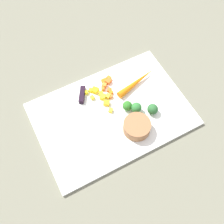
# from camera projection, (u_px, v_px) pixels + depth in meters

# --- Properties ---
(ground_plane) EXTENTS (4.00, 4.00, 0.00)m
(ground_plane) POSITION_uv_depth(u_px,v_px,m) (112.00, 115.00, 0.95)
(ground_plane) COLOR #6C6C59
(cutting_board) EXTENTS (0.51, 0.35, 0.01)m
(cutting_board) POSITION_uv_depth(u_px,v_px,m) (112.00, 114.00, 0.94)
(cutting_board) COLOR white
(cutting_board) RESTS_ON ground_plane
(prep_bowl) EXTENTS (0.09, 0.09, 0.04)m
(prep_bowl) POSITION_uv_depth(u_px,v_px,m) (137.00, 127.00, 0.89)
(prep_bowl) COLOR #98653F
(prep_bowl) RESTS_ON cutting_board
(chef_knife) EXTENTS (0.20, 0.30, 0.02)m
(chef_knife) POSITION_uv_depth(u_px,v_px,m) (79.00, 117.00, 0.93)
(chef_knife) COLOR silver
(chef_knife) RESTS_ON cutting_board
(whole_carrot) EXTENTS (0.17, 0.07, 0.03)m
(whole_carrot) POSITION_uv_depth(u_px,v_px,m) (137.00, 82.00, 0.98)
(whole_carrot) COLOR orange
(whole_carrot) RESTS_ON cutting_board
(carrot_dice_0) EXTENTS (0.02, 0.02, 0.01)m
(carrot_dice_0) POSITION_uv_depth(u_px,v_px,m) (109.00, 78.00, 1.00)
(carrot_dice_0) COLOR orange
(carrot_dice_0) RESTS_ON cutting_board
(carrot_dice_1) EXTENTS (0.02, 0.02, 0.01)m
(carrot_dice_1) POSITION_uv_depth(u_px,v_px,m) (103.00, 89.00, 0.98)
(carrot_dice_1) COLOR orange
(carrot_dice_1) RESTS_ON cutting_board
(carrot_dice_2) EXTENTS (0.02, 0.02, 0.01)m
(carrot_dice_2) POSITION_uv_depth(u_px,v_px,m) (104.00, 85.00, 0.98)
(carrot_dice_2) COLOR orange
(carrot_dice_2) RESTS_ON cutting_board
(carrot_dice_3) EXTENTS (0.02, 0.02, 0.01)m
(carrot_dice_3) POSITION_uv_depth(u_px,v_px,m) (109.00, 90.00, 0.98)
(carrot_dice_3) COLOR orange
(carrot_dice_3) RESTS_ON cutting_board
(carrot_dice_4) EXTENTS (0.01, 0.01, 0.01)m
(carrot_dice_4) POSITION_uv_depth(u_px,v_px,m) (111.00, 92.00, 0.97)
(carrot_dice_4) COLOR orange
(carrot_dice_4) RESTS_ON cutting_board
(carrot_dice_5) EXTENTS (0.02, 0.02, 0.01)m
(carrot_dice_5) POSITION_uv_depth(u_px,v_px,m) (104.00, 81.00, 0.99)
(carrot_dice_5) COLOR orange
(carrot_dice_5) RESTS_ON cutting_board
(carrot_dice_6) EXTENTS (0.02, 0.02, 0.01)m
(carrot_dice_6) POSITION_uv_depth(u_px,v_px,m) (111.00, 96.00, 0.96)
(carrot_dice_6) COLOR orange
(carrot_dice_6) RESTS_ON cutting_board
(carrot_dice_7) EXTENTS (0.01, 0.01, 0.01)m
(carrot_dice_7) POSITION_uv_depth(u_px,v_px,m) (106.00, 79.00, 1.00)
(carrot_dice_7) COLOR orange
(carrot_dice_7) RESTS_ON cutting_board
(carrot_dice_8) EXTENTS (0.03, 0.02, 0.02)m
(carrot_dice_8) POSITION_uv_depth(u_px,v_px,m) (108.00, 81.00, 0.99)
(carrot_dice_8) COLOR orange
(carrot_dice_8) RESTS_ON cutting_board
(pepper_dice_0) EXTENTS (0.03, 0.03, 0.02)m
(pepper_dice_0) POSITION_uv_depth(u_px,v_px,m) (95.00, 90.00, 0.97)
(pepper_dice_0) COLOR yellow
(pepper_dice_0) RESTS_ON cutting_board
(pepper_dice_1) EXTENTS (0.02, 0.02, 0.01)m
(pepper_dice_1) POSITION_uv_depth(u_px,v_px,m) (91.00, 90.00, 0.98)
(pepper_dice_1) COLOR yellow
(pepper_dice_1) RESTS_ON cutting_board
(pepper_dice_2) EXTENTS (0.02, 0.02, 0.01)m
(pepper_dice_2) POSITION_uv_depth(u_px,v_px,m) (108.00, 96.00, 0.96)
(pepper_dice_2) COLOR yellow
(pepper_dice_2) RESTS_ON cutting_board
(pepper_dice_3) EXTENTS (0.02, 0.02, 0.01)m
(pepper_dice_3) POSITION_uv_depth(u_px,v_px,m) (110.00, 111.00, 0.94)
(pepper_dice_3) COLOR yellow
(pepper_dice_3) RESTS_ON cutting_board
(pepper_dice_4) EXTENTS (0.03, 0.03, 0.02)m
(pepper_dice_4) POSITION_uv_depth(u_px,v_px,m) (104.00, 96.00, 0.96)
(pepper_dice_4) COLOR yellow
(pepper_dice_4) RESTS_ON cutting_board
(pepper_dice_5) EXTENTS (0.02, 0.01, 0.01)m
(pepper_dice_5) POSITION_uv_depth(u_px,v_px,m) (101.00, 94.00, 0.97)
(pepper_dice_5) COLOR yellow
(pepper_dice_5) RESTS_ON cutting_board
(pepper_dice_6) EXTENTS (0.01, 0.01, 0.01)m
(pepper_dice_6) POSITION_uv_depth(u_px,v_px,m) (86.00, 93.00, 0.97)
(pepper_dice_6) COLOR yellow
(pepper_dice_6) RESTS_ON cutting_board
(pepper_dice_7) EXTENTS (0.01, 0.01, 0.01)m
(pepper_dice_7) POSITION_uv_depth(u_px,v_px,m) (92.00, 98.00, 0.96)
(pepper_dice_7) COLOR yellow
(pepper_dice_7) RESTS_ON cutting_board
(pepper_dice_8) EXTENTS (0.03, 0.03, 0.01)m
(pepper_dice_8) POSITION_uv_depth(u_px,v_px,m) (107.00, 103.00, 0.95)
(pepper_dice_8) COLOR yellow
(pepper_dice_8) RESTS_ON cutting_board
(broccoli_floret_0) EXTENTS (0.04, 0.04, 0.04)m
(broccoli_floret_0) POSITION_uv_depth(u_px,v_px,m) (153.00, 109.00, 0.92)
(broccoli_floret_0) COLOR #97AA56
(broccoli_floret_0) RESTS_ON cutting_board
(broccoli_floret_1) EXTENTS (0.03, 0.03, 0.03)m
(broccoli_floret_1) POSITION_uv_depth(u_px,v_px,m) (127.00, 106.00, 0.93)
(broccoli_floret_1) COLOR #98C16C
(broccoli_floret_1) RESTS_ON cutting_board
(broccoli_floret_2) EXTENTS (0.03, 0.03, 0.04)m
(broccoli_floret_2) POSITION_uv_depth(u_px,v_px,m) (136.00, 108.00, 0.92)
(broccoli_floret_2) COLOR #95BA5E
(broccoli_floret_2) RESTS_ON cutting_board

